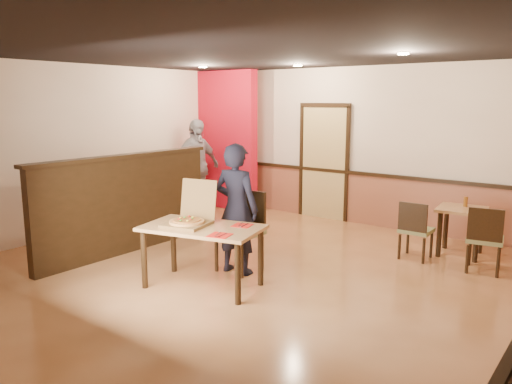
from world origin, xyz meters
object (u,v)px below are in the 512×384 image
diner_chair (243,227)px  condiment (466,202)px  pizza_box (189,219)px  side_table (461,220)px  diner (236,209)px  side_chair_right (485,237)px  passerby (196,167)px  side_chair_left (415,228)px  main_table (202,235)px

diner_chair → condiment: 3.29m
condiment → pizza_box: bearing=-124.1°
side_table → diner: diner is taller
side_chair_right → passerby: 5.44m
diner_chair → condiment: diner_chair is taller
side_chair_right → condiment: 0.92m
diner_chair → side_chair_left: diner_chair is taller
main_table → passerby: 4.06m
main_table → side_table: (2.09, 3.17, -0.11)m
diner → condiment: bearing=-135.9°
main_table → side_chair_right: (2.55, 2.56, -0.16)m
side_chair_left → side_table: side_chair_left is taller
main_table → side_table: 3.80m
main_table → side_chair_right: size_ratio=1.75×
diner → pizza_box: (-0.17, -0.68, -0.03)m
diner → side_table: bearing=-137.3°
main_table → side_chair_right: side_chair_right is taller
side_chair_right → main_table: bearing=35.0°
diner_chair → pizza_box: (-0.15, -0.83, 0.24)m
passerby → condiment: size_ratio=12.75×
side_chair_left → diner: (-1.64, -1.92, 0.39)m
passerby → pizza_box: passerby is taller
condiment → side_chair_right: bearing=-58.6°
diner_chair → pizza_box: pizza_box is taller
side_table → pizza_box: pizza_box is taller
side_chair_left → pizza_box: 3.19m
diner → pizza_box: diner is taller
side_chair_right → diner: 3.21m
side_table → diner: size_ratio=0.43×
diner → diner_chair: bearing=-90.8°
side_chair_left → side_table: (0.45, 0.61, 0.07)m
side_chair_left → passerby: bearing=-5.1°
pizza_box → side_table: bearing=41.4°
side_chair_right → diner: (-2.55, -1.92, 0.36)m
diner → condiment: (2.10, 2.67, -0.08)m
main_table → side_chair_left: size_ratio=1.86×
side_table → condiment: condiment is taller
side_table → diner: (-2.09, -2.53, 0.32)m
side_chair_right → pizza_box: size_ratio=1.32×
diner → pizza_box: bearing=68.1°
main_table → pizza_box: (-0.17, -0.04, 0.17)m
side_table → side_chair_right: bearing=-53.1°
side_chair_left → diner: size_ratio=0.49×
passerby → pizza_box: size_ratio=2.79×
main_table → diner: diner is taller
diner → passerby: 3.62m
side_table → condiment: 0.28m
diner_chair → main_table: bearing=-88.0°
side_chair_left → passerby: passerby is taller
passerby → pizza_box: bearing=-129.5°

